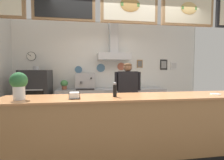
% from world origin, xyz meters
% --- Properties ---
extents(ground_plane, '(6.73, 6.73, 0.00)m').
position_xyz_m(ground_plane, '(0.00, 0.00, 0.00)').
color(ground_plane, '#514C47').
extents(back_wall_assembly, '(5.61, 2.48, 2.84)m').
position_xyz_m(back_wall_assembly, '(0.01, 2.10, 1.53)').
color(back_wall_assembly, '#9E9E99').
rests_on(back_wall_assembly, ground_plane).
extents(service_counter, '(4.03, 0.76, 1.01)m').
position_xyz_m(service_counter, '(0.00, -0.28, 0.50)').
color(service_counter, '#B77F4C').
rests_on(service_counter, ground_plane).
extents(back_prep_counter, '(3.05, 0.64, 0.88)m').
position_xyz_m(back_prep_counter, '(-0.00, 1.89, 0.43)').
color(back_prep_counter, '#A3A5AD').
rests_on(back_prep_counter, ground_plane).
extents(pizza_oven, '(0.68, 0.75, 1.51)m').
position_xyz_m(pizza_oven, '(-1.98, 1.69, 0.71)').
color(pizza_oven, '#232326').
rests_on(pizza_oven, ground_plane).
extents(shop_worker, '(0.60, 0.27, 1.58)m').
position_xyz_m(shop_worker, '(0.23, 0.93, 0.84)').
color(shop_worker, '#232328').
rests_on(shop_worker, ground_plane).
extents(espresso_machine, '(0.53, 0.48, 0.45)m').
position_xyz_m(espresso_machine, '(-0.74, 1.87, 1.10)').
color(espresso_machine, '#A3A5AD').
rests_on(espresso_machine, back_prep_counter).
extents(potted_sage, '(0.17, 0.17, 0.22)m').
position_xyz_m(potted_sage, '(0.78, 1.89, 1.01)').
color(potted_sage, '#9E563D').
rests_on(potted_sage, back_prep_counter).
extents(potted_basil, '(0.19, 0.19, 0.24)m').
position_xyz_m(potted_basil, '(0.48, 1.87, 1.02)').
color(potted_basil, beige).
rests_on(potted_basil, back_prep_counter).
extents(potted_rosemary, '(0.20, 0.20, 0.26)m').
position_xyz_m(potted_rosemary, '(-1.31, 1.90, 1.03)').
color(potted_rosemary, '#9E563D').
rests_on(potted_rosemary, back_prep_counter).
extents(napkin_holder, '(0.16, 0.15, 0.10)m').
position_xyz_m(napkin_holder, '(-0.89, -0.40, 1.05)').
color(napkin_holder, '#262628').
rests_on(napkin_holder, service_counter).
extents(pepper_grinder, '(0.06, 0.06, 0.23)m').
position_xyz_m(pepper_grinder, '(-0.29, -0.34, 1.12)').
color(pepper_grinder, black).
rests_on(pepper_grinder, service_counter).
extents(condiment_plate, '(0.16, 0.16, 0.01)m').
position_xyz_m(condiment_plate, '(1.42, -0.35, 1.01)').
color(condiment_plate, white).
rests_on(condiment_plate, service_counter).
extents(basil_vase, '(0.23, 0.23, 0.38)m').
position_xyz_m(basil_vase, '(-1.64, -0.36, 1.21)').
color(basil_vase, silver).
rests_on(basil_vase, service_counter).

